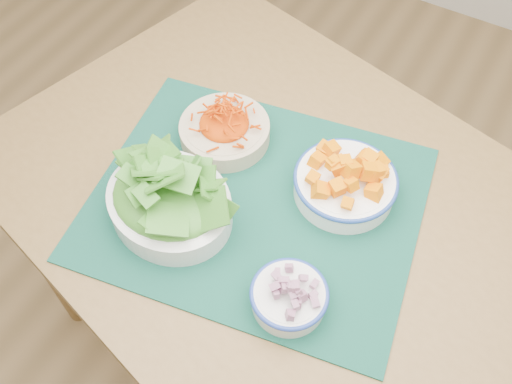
% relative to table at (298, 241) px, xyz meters
% --- Properties ---
extents(ground, '(4.00, 4.00, 0.00)m').
position_rel_table_xyz_m(ground, '(-0.29, -0.25, -0.65)').
color(ground, '#AB8552').
rests_on(ground, ground).
extents(table, '(1.33, 1.05, 0.75)m').
position_rel_table_xyz_m(table, '(0.00, 0.00, 0.00)').
color(table, brown).
rests_on(table, ground).
extents(placemat, '(0.65, 0.56, 0.00)m').
position_rel_table_xyz_m(placemat, '(-0.08, -0.02, 0.10)').
color(placemat, '#082D24').
rests_on(placemat, table).
extents(carrot_bowl, '(0.22, 0.22, 0.07)m').
position_rel_table_xyz_m(carrot_bowl, '(-0.21, 0.08, 0.14)').
color(carrot_bowl, '#BFAE8E').
rests_on(carrot_bowl, placemat).
extents(squash_bowl, '(0.19, 0.19, 0.10)m').
position_rel_table_xyz_m(squash_bowl, '(0.05, 0.07, 0.15)').
color(squash_bowl, white).
rests_on(squash_bowl, placemat).
extents(lettuce_bowl, '(0.27, 0.24, 0.11)m').
position_rel_table_xyz_m(lettuce_bowl, '(-0.20, -0.12, 0.16)').
color(lettuce_bowl, silver).
rests_on(lettuce_bowl, placemat).
extents(onion_bowl, '(0.14, 0.14, 0.07)m').
position_rel_table_xyz_m(onion_bowl, '(0.06, -0.17, 0.14)').
color(onion_bowl, silver).
rests_on(onion_bowl, placemat).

